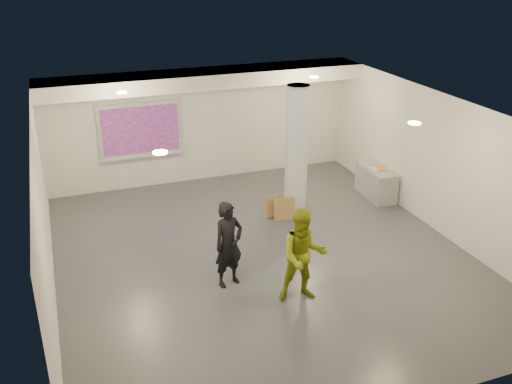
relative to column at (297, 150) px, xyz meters
name	(u,v)px	position (x,y,z in m)	size (l,w,h in m)	color
floor	(263,256)	(-1.50, -1.80, -1.50)	(8.00, 9.00, 0.01)	#36383D
ceiling	(264,112)	(-1.50, -1.80, 1.50)	(8.00, 9.00, 0.01)	white
wall_back	(202,125)	(-1.50, 2.70, 0.00)	(8.00, 0.01, 3.00)	silver
wall_front	(392,320)	(-1.50, -6.30, 0.00)	(8.00, 0.01, 3.00)	silver
wall_left	(43,219)	(-5.50, -1.80, 0.00)	(0.01, 9.00, 3.00)	silver
wall_right	(437,163)	(2.50, -1.80, 0.00)	(0.01, 9.00, 3.00)	silver
soffit_band	(206,78)	(-1.50, 2.15, 1.32)	(8.00, 1.10, 0.36)	silver
downlight_nw	(122,92)	(-3.70, 0.70, 1.48)	(0.22, 0.22, 0.02)	#FFEE97
downlight_ne	(314,77)	(0.70, 0.70, 1.48)	(0.22, 0.22, 0.02)	#FFEE97
downlight_sw	(160,152)	(-3.70, -3.30, 1.48)	(0.22, 0.22, 0.02)	#FFEE97
downlight_se	(414,123)	(0.70, -3.30, 1.48)	(0.22, 0.22, 0.02)	#FFEE97
column	(297,150)	(0.00, 0.00, 0.00)	(0.52, 0.52, 3.00)	silver
projection_screen	(140,131)	(-3.10, 2.65, 0.03)	(2.10, 0.13, 1.42)	silver
credenza	(376,182)	(2.22, 0.06, -1.13)	(0.53, 1.28, 0.74)	gray
papers_stack	(377,169)	(2.16, -0.01, -0.75)	(0.23, 0.30, 0.02)	silver
postit_pad	(381,169)	(2.27, -0.03, -0.74)	(0.21, 0.28, 0.03)	gold
cardboard_back	(284,209)	(-0.44, -0.40, -1.23)	(0.49, 0.04, 0.53)	olive
cardboard_front	(274,206)	(-0.59, -0.14, -1.24)	(0.47, 0.05, 0.52)	olive
woman	(229,245)	(-2.45, -2.54, -0.68)	(0.60, 0.39, 1.63)	black
man	(303,256)	(-1.38, -3.44, -0.64)	(0.83, 0.65, 1.72)	#8F9C18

